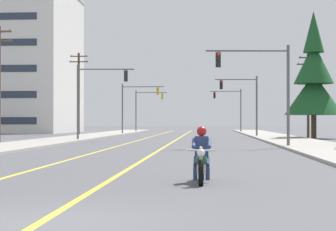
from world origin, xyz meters
TOP-DOWN VIEW (x-y plane):
  - ground_plane at (0.00, 0.00)m, footprint 400.00×400.00m
  - lane_stripe_center at (0.02, 45.00)m, footprint 0.16×100.00m
  - lane_stripe_left at (-3.06, 45.00)m, footprint 0.16×100.00m
  - sidewalk_kerb_right at (9.27, 40.00)m, footprint 4.40×110.00m
  - sidewalk_kerb_left at (-9.27, 40.00)m, footprint 4.40×110.00m
  - motorcycle_with_rider at (2.49, 6.46)m, footprint 0.70×2.19m
  - traffic_signal_near_right at (6.09, 27.58)m, footprint 5.06×0.62m
  - traffic_signal_near_left at (-6.56, 39.83)m, footprint 4.70×0.59m
  - traffic_signal_mid_right at (6.49, 52.85)m, footprint 4.34×0.55m
  - traffic_signal_mid_left at (-6.27, 65.32)m, footprint 5.30×0.52m
  - traffic_signal_far_right at (6.20, 77.36)m, footprint 4.49×0.38m
  - traffic_signal_far_left at (-6.53, 80.35)m, footprint 4.70×0.37m
  - utility_pole_right_far at (12.53, 50.83)m, footprint 2.17×0.26m
  - utility_pole_left_far at (-12.54, 61.91)m, footprint 2.25×0.26m
  - conifer_tree_right_verge_far at (12.43, 47.12)m, footprint 5.33×5.33m

SIDE VIEW (x-z plane):
  - ground_plane at x=0.00m, z-range 0.00..0.00m
  - lane_stripe_center at x=0.02m, z-range 0.00..0.01m
  - lane_stripe_left at x=-3.06m, z-range 0.00..0.01m
  - sidewalk_kerb_right at x=9.27m, z-range 0.00..0.14m
  - sidewalk_kerb_left at x=-9.27m, z-range 0.00..0.14m
  - motorcycle_with_rider at x=2.49m, z-range -0.14..1.32m
  - traffic_signal_mid_right at x=6.49m, z-range 0.96..7.16m
  - traffic_signal_far_right at x=6.20m, z-range 0.97..7.17m
  - traffic_signal_far_left at x=-6.53m, z-range 0.99..7.19m
  - traffic_signal_near_left at x=-6.56m, z-range 0.99..7.19m
  - traffic_signal_near_right at x=6.09m, z-range 1.01..7.21m
  - traffic_signal_mid_left at x=-6.27m, z-range 1.02..7.22m
  - utility_pole_right_far at x=12.53m, z-range 0.33..8.56m
  - utility_pole_left_far at x=-12.54m, z-range 0.37..10.08m
  - conifer_tree_right_verge_far at x=12.43m, z-range -0.49..11.24m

